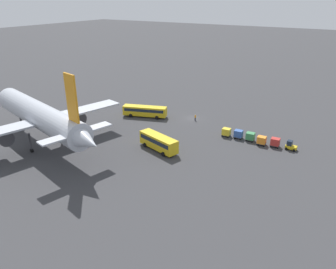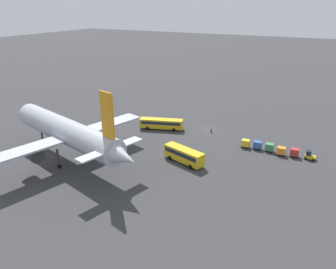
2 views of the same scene
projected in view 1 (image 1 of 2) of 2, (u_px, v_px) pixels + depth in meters
ground_plane at (192, 118)px, 91.74m from camera, size 600.00×600.00×0.00m
airplane at (41, 116)px, 72.37m from camera, size 44.80×37.84×19.11m
shuttle_bus_near at (145, 111)px, 92.38m from camera, size 12.53×6.51×3.05m
shuttle_bus_far at (159, 141)px, 72.44m from camera, size 10.52×5.50×3.38m
baggage_tug at (291, 146)px, 72.90m from camera, size 2.47×1.74×2.10m
worker_person at (195, 118)px, 89.90m from camera, size 0.38×0.38×1.74m
cargo_cart_red at (275, 142)px, 74.18m from camera, size 2.07×1.77×2.06m
cargo_cart_orange at (262, 140)px, 75.10m from camera, size 2.07×1.77×2.06m
cargo_cart_green at (250, 136)px, 77.17m from camera, size 2.07×1.77×2.06m
cargo_cart_blue at (238, 134)px, 78.56m from camera, size 2.07×1.77×2.06m
cargo_cart_yellow at (226, 132)px, 79.66m from camera, size 2.07×1.77×2.06m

